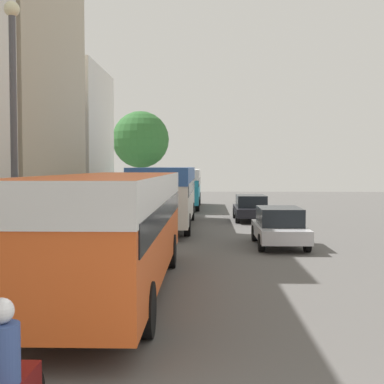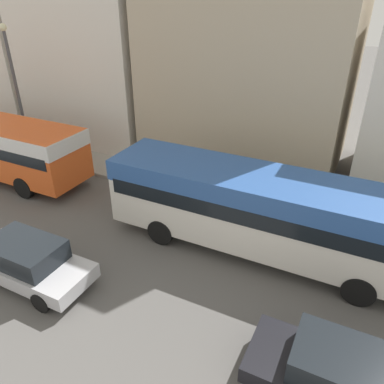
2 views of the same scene
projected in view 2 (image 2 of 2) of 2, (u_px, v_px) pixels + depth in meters
building_midblock at (99, 35)px, 21.42m from camera, size 6.28×7.75×11.85m
building_far_terrace at (255, 28)px, 17.77m from camera, size 6.99×9.64×13.33m
bus_following at (264, 205)px, 12.60m from camera, size 2.59×11.00×2.98m
car_crossing at (346, 377)px, 8.35m from camera, size 1.88×4.44×1.43m
car_far_curb at (27, 261)px, 11.86m from camera, size 1.84×4.36×1.48m
pedestrian_near_curb at (357, 206)px, 14.37m from camera, size 0.37×0.37×1.62m
lamp_post at (15, 83)px, 19.02m from camera, size 0.36×0.36×6.71m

